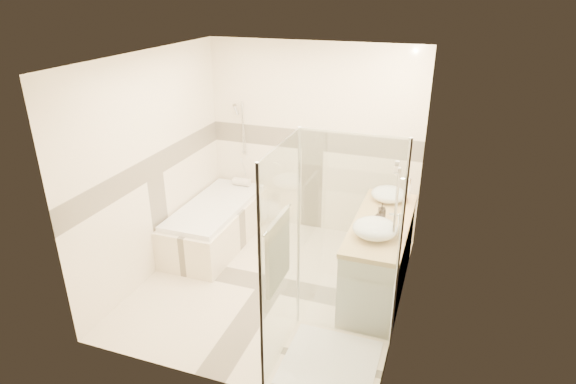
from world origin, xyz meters
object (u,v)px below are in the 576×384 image
(vessel_sink_near, at_px, (389,194))
(amenity_bottle_a, at_px, (382,211))
(amenity_bottle_b, at_px, (380,216))
(shower_enclosure, at_px, (321,314))
(bathtub, at_px, (216,222))
(vanity, at_px, (379,256))
(vessel_sink_far, at_px, (375,228))

(vessel_sink_near, distance_m, amenity_bottle_a, 0.48)
(amenity_bottle_b, bearing_deg, shower_enclosure, -102.57)
(bathtub, bearing_deg, vanity, -9.25)
(amenity_bottle_a, bearing_deg, shower_enclosure, -101.58)
(shower_enclosure, distance_m, amenity_bottle_a, 1.42)
(shower_enclosure, distance_m, amenity_bottle_b, 1.32)
(vessel_sink_near, bearing_deg, vessel_sink_far, -90.00)
(bathtub, relative_size, vessel_sink_near, 4.31)
(bathtub, xyz_separation_m, amenity_bottle_a, (2.13, -0.29, 0.63))
(amenity_bottle_a, bearing_deg, vessel_sink_far, -90.00)
(bathtub, height_order, vessel_sink_near, vessel_sink_near)
(bathtub, distance_m, shower_enclosure, 2.47)
(vessel_sink_far, distance_m, amenity_bottle_a, 0.42)
(shower_enclosure, height_order, amenity_bottle_b, shower_enclosure)
(vanity, distance_m, amenity_bottle_b, 0.50)
(vessel_sink_near, bearing_deg, vanity, -87.87)
(amenity_bottle_a, distance_m, amenity_bottle_b, 0.11)
(amenity_bottle_a, height_order, amenity_bottle_b, amenity_bottle_a)
(vessel_sink_far, distance_m, amenity_bottle_b, 0.31)
(vanity, xyz_separation_m, amenity_bottle_a, (-0.02, 0.06, 0.51))
(vessel_sink_far, bearing_deg, shower_enclosure, -106.70)
(shower_enclosure, xyz_separation_m, vessel_sink_near, (0.27, 1.81, 0.42))
(bathtub, distance_m, vessel_sink_far, 2.33)
(vessel_sink_far, height_order, amenity_bottle_b, vessel_sink_far)
(vanity, distance_m, amenity_bottle_a, 0.51)
(vanity, relative_size, vessel_sink_near, 4.10)
(vessel_sink_far, relative_size, amenity_bottle_b, 2.92)
(bathtub, xyz_separation_m, amenity_bottle_b, (2.13, -0.40, 0.62))
(vanity, bearing_deg, amenity_bottle_b, -112.90)
(vessel_sink_far, bearing_deg, amenity_bottle_a, 90.00)
(vanity, distance_m, vessel_sink_far, 0.63)
(vanity, bearing_deg, bathtub, 170.75)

